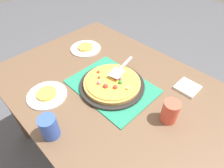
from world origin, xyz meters
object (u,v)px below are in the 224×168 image
served_slice_left (85,47)px  cup_far (49,127)px  pizza_server (121,68)px  pizza (112,82)px  plate_near_left (86,49)px  napkin_stack (188,87)px  plate_far_right (47,95)px  served_slice_right (47,93)px  cup_corner (170,112)px  pizza_pan (112,85)px

served_slice_left → cup_far: size_ratio=0.92×
pizza_server → cup_far: bearing=-84.5°
pizza → plate_near_left: size_ratio=1.50×
plate_near_left → served_slice_left: served_slice_left is taller
plate_near_left → napkin_stack: size_ratio=1.83×
plate_far_right → pizza: bearing=56.4°
served_slice_right → plate_far_right: bearing=0.0°
napkin_stack → cup_corner: bearing=-81.7°
pizza → served_slice_right: (-0.21, -0.31, -0.02)m
pizza_pan → cup_far: 0.43m
served_slice_left → pizza_server: size_ratio=0.47×
pizza → pizza_server: (-0.02, 0.10, 0.04)m
cup_corner → served_slice_left: bearing=172.0°
plate_far_right → pizza_server: pizza_server is taller
plate_far_right → pizza_pan: bearing=56.5°
cup_far → pizza_server: (-0.05, 0.52, 0.01)m
plate_far_right → cup_corner: cup_corner is taller
pizza_server → served_slice_left: bearing=173.3°
pizza_server → napkin_stack: size_ratio=1.95×
cup_far → cup_corner: (0.33, 0.46, 0.00)m
cup_corner → napkin_stack: cup_corner is taller
pizza_pan → plate_near_left: bearing=161.3°
pizza_server → napkin_stack: bearing=30.6°
pizza → served_slice_left: size_ratio=3.00×
plate_near_left → served_slice_right: 0.50m
plate_near_left → pizza_server: bearing=-6.7°
pizza_server → served_slice_right: bearing=-114.3°
pizza_pan → pizza_server: (-0.02, 0.10, 0.06)m
napkin_stack → plate_far_right: bearing=-130.9°
pizza → cup_corner: (0.36, 0.03, 0.03)m
pizza → plate_far_right: pizza is taller
plate_near_left → plate_far_right: same height
cup_far → plate_far_right: bearing=153.9°
cup_corner → napkin_stack: (-0.04, 0.27, -0.05)m
pizza_pan → cup_far: cup_far is taller
cup_far → cup_corner: 0.56m
plate_near_left → cup_far: 0.72m
pizza → napkin_stack: (0.32, 0.30, -0.03)m
plate_far_right → served_slice_left: served_slice_left is taller
cup_corner → plate_far_right: bearing=-148.9°
served_slice_left → pizza_server: (0.40, -0.05, 0.05)m
plate_far_right → pizza_server: (0.18, 0.40, 0.06)m
cup_far → cup_corner: size_ratio=1.00×
plate_far_right → served_slice_right: served_slice_right is taller
plate_near_left → cup_corner: 0.79m
pizza_pan → napkin_stack: (0.32, 0.30, -0.01)m
served_slice_left → cup_corner: size_ratio=0.92×
plate_near_left → cup_far: bearing=-51.7°
served_slice_right → napkin_stack: served_slice_right is taller
plate_near_left → cup_far: size_ratio=1.83×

